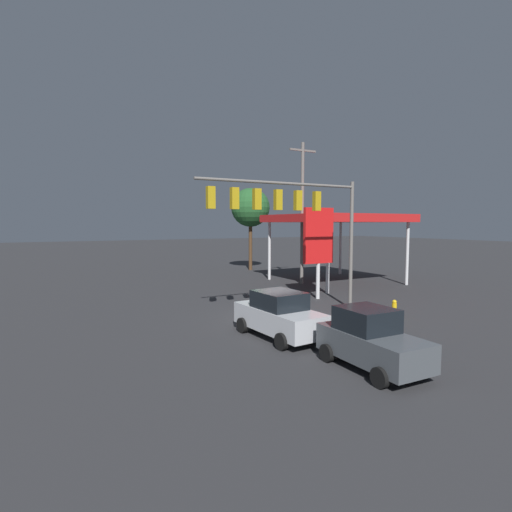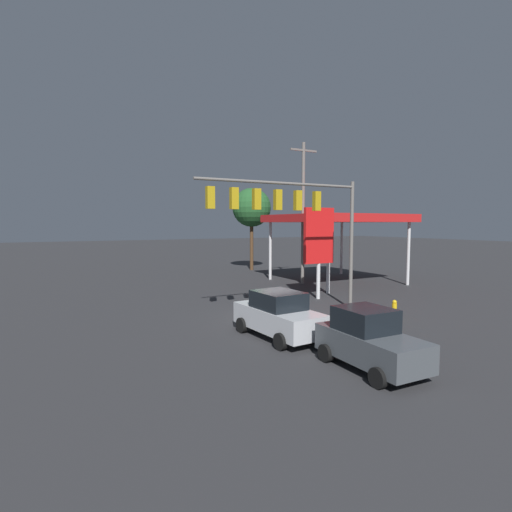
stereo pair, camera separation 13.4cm
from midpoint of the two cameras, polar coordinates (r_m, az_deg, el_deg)
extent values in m
plane|color=#2D2D30|center=(20.44, 2.90, -8.71)|extent=(200.00, 200.00, 0.00)
cylinder|color=slate|center=(22.67, 13.62, 1.44)|extent=(0.20, 0.20, 7.01)
cylinder|color=slate|center=(19.97, 3.90, 10.34)|extent=(9.11, 0.14, 0.14)
cube|color=#B79314|center=(21.12, 8.84, 7.76)|extent=(0.36, 0.28, 1.00)
sphere|color=#360505|center=(21.29, 8.55, 8.54)|extent=(0.22, 0.22, 0.22)
sphere|color=yellow|center=(21.27, 8.54, 7.74)|extent=(0.22, 0.22, 0.22)
sphere|color=black|center=(21.26, 8.53, 6.93)|extent=(0.22, 0.22, 0.22)
cube|color=#B79314|center=(20.43, 6.17, 7.89)|extent=(0.36, 0.28, 1.00)
sphere|color=#360505|center=(20.60, 5.88, 8.70)|extent=(0.22, 0.22, 0.22)
sphere|color=yellow|center=(20.58, 5.88, 7.87)|extent=(0.22, 0.22, 0.22)
sphere|color=black|center=(20.56, 5.87, 7.04)|extent=(0.22, 0.22, 0.22)
cube|color=#B79314|center=(19.78, 3.32, 8.02)|extent=(0.36, 0.28, 1.00)
sphere|color=#360505|center=(19.96, 3.04, 8.85)|extent=(0.22, 0.22, 0.22)
sphere|color=yellow|center=(19.94, 3.04, 7.99)|extent=(0.22, 0.22, 0.22)
sphere|color=black|center=(19.92, 3.04, 7.13)|extent=(0.22, 0.22, 0.22)
cube|color=#B79314|center=(19.18, 0.28, 8.13)|extent=(0.36, 0.28, 1.00)
sphere|color=#360505|center=(19.36, 0.02, 8.99)|extent=(0.22, 0.22, 0.22)
sphere|color=yellow|center=(19.34, 0.02, 8.10)|extent=(0.22, 0.22, 0.22)
sphere|color=black|center=(19.33, 0.02, 7.21)|extent=(0.22, 0.22, 0.22)
cube|color=#B79314|center=(18.64, -2.94, 8.23)|extent=(0.36, 0.28, 1.00)
sphere|color=#360505|center=(18.83, -3.19, 9.10)|extent=(0.22, 0.22, 0.22)
sphere|color=yellow|center=(18.81, -3.19, 8.19)|extent=(0.22, 0.22, 0.22)
sphere|color=black|center=(18.79, -3.18, 7.28)|extent=(0.22, 0.22, 0.22)
cube|color=#B79314|center=(18.16, -6.35, 8.30)|extent=(0.36, 0.28, 1.00)
sphere|color=#360505|center=(18.35, -6.58, 9.20)|extent=(0.22, 0.22, 0.22)
sphere|color=yellow|center=(18.33, -6.57, 8.26)|extent=(0.22, 0.22, 0.22)
sphere|color=black|center=(18.32, -6.56, 7.33)|extent=(0.22, 0.22, 0.22)
cylinder|color=slate|center=(31.32, 6.85, 5.97)|extent=(0.26, 0.26, 10.93)
cube|color=slate|center=(31.81, 6.94, 14.76)|extent=(2.40, 0.14, 0.14)
cube|color=red|center=(32.66, 11.55, 5.29)|extent=(8.94, 8.90, 0.60)
cube|color=red|center=(36.20, 6.98, 5.27)|extent=(8.94, 0.06, 0.36)
cylinder|color=silver|center=(38.17, 12.22, 1.08)|extent=(0.24, 0.24, 4.84)
cylinder|color=silver|center=(33.64, 2.17, 0.72)|extent=(0.24, 0.24, 4.84)
cylinder|color=silver|center=(32.74, 21.04, 0.30)|extent=(0.24, 0.24, 4.84)
cylinder|color=silver|center=(27.32, 10.44, -0.26)|extent=(0.24, 0.24, 4.84)
cylinder|color=silver|center=(25.21, 9.09, 0.34)|extent=(0.24, 0.24, 5.71)
cube|color=red|center=(25.16, 9.12, 2.89)|extent=(2.15, 0.24, 3.47)
cube|color=black|center=(25.26, 8.94, 2.90)|extent=(1.51, 0.04, 1.21)
cube|color=#474C51|center=(13.74, 16.37, -12.30)|extent=(1.81, 3.85, 0.90)
cube|color=black|center=(13.73, 15.59, -8.70)|extent=(1.61, 1.74, 0.76)
cylinder|color=black|center=(13.68, 22.75, -14.54)|extent=(0.24, 0.63, 0.62)
cylinder|color=black|center=(12.47, 17.34, -16.29)|extent=(0.24, 0.63, 0.62)
cylinder|color=black|center=(15.30, 15.52, -12.28)|extent=(0.24, 0.63, 0.62)
cylinder|color=black|center=(14.23, 10.19, -13.48)|extent=(0.24, 0.63, 0.62)
cube|color=silver|center=(16.76, 3.43, -8.96)|extent=(2.08, 4.51, 0.90)
cube|color=black|center=(16.59, 3.45, -6.27)|extent=(1.78, 2.10, 0.70)
cylinder|color=black|center=(16.35, 9.08, -10.99)|extent=(0.26, 0.67, 0.66)
cylinder|color=black|center=(15.24, 3.76, -12.11)|extent=(0.26, 0.67, 0.66)
cylinder|color=black|center=(18.52, 3.16, -9.08)|extent=(0.26, 0.67, 0.66)
cylinder|color=black|center=(17.54, -1.82, -9.85)|extent=(0.26, 0.67, 0.66)
cylinder|color=#4C331E|center=(40.63, -0.54, 1.50)|extent=(0.36, 0.36, 4.99)
sphere|color=#235628|center=(40.60, -0.54, 6.95)|extent=(3.90, 3.90, 3.90)
cylinder|color=gold|center=(21.54, 19.32, -7.33)|extent=(0.24, 0.24, 0.70)
sphere|color=gold|center=(21.46, 19.35, -6.23)|extent=(0.22, 0.22, 0.22)
camera|label=1|loc=(0.07, -89.82, 0.01)|focal=28.00mm
camera|label=2|loc=(0.07, 90.18, -0.01)|focal=28.00mm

